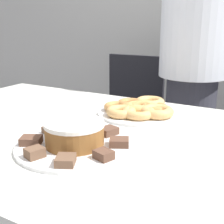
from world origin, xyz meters
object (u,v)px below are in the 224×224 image
office_chair_left (126,129)px  frosted_cake (75,133)px  plate_donuts (139,113)px  person_standing (193,67)px  plate_cake (75,146)px

office_chair_left → frosted_cake: (0.38, -1.07, 0.38)m
office_chair_left → plate_donuts: bearing=-61.6°
plate_donuts → frosted_cake: frosted_cake is taller
person_standing → frosted_cake: 0.94m
plate_cake → plate_donuts: same height
plate_cake → frosted_cake: size_ratio=1.99×
person_standing → frosted_cake: bearing=-95.0°
person_standing → plate_cake: person_standing is taller
office_chair_left → frosted_cake: size_ratio=5.22×
frosted_cake → person_standing: bearing=85.0°
person_standing → office_chair_left: bearing=163.1°
person_standing → plate_donuts: size_ratio=5.14×
office_chair_left → frosted_cake: bearing=-73.0°
frosted_cake → plate_cake: bearing=90.0°
person_standing → office_chair_left: 0.67m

